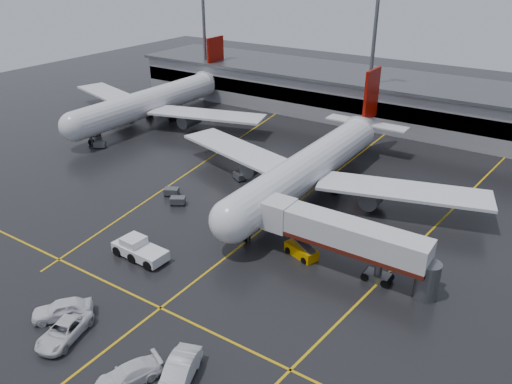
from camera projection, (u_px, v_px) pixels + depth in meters
The scene contains 22 objects.
ground at pixel (277, 218), 65.78m from camera, with size 220.00×220.00×0.00m, color black.
apron_line_centre at pixel (277, 218), 65.78m from camera, with size 0.25×90.00×0.02m, color gold.
apron_line_stop at pixel (160, 308), 49.25m from camera, with size 60.00×0.25×0.02m, color gold.
apron_line_left at pixel (205, 161), 83.21m from camera, with size 0.25×70.00×0.02m, color gold.
apron_line_right at pixel (438, 223), 64.37m from camera, with size 0.25×70.00×0.02m, color gold.
terminal at pixel (403, 102), 99.91m from camera, with size 122.00×19.00×8.60m.
light_mast_left at pixel (204, 33), 113.35m from camera, with size 3.00×1.20×25.45m.
light_mast_mid at pixel (373, 51), 93.51m from camera, with size 3.00×1.20×25.45m.
main_airliner at pixel (313, 164), 71.24m from camera, with size 48.80×45.60×14.10m.
second_airliner at pixel (155, 100), 101.08m from camera, with size 48.80×45.60×14.10m.
jet_bridge at pixel (344, 237), 53.68m from camera, with size 19.90×3.40×6.05m.
pushback_tractor at pixel (139, 250), 56.99m from camera, with size 6.81×3.10×2.40m.
belt_loader at pixel (301, 251), 57.40m from camera, with size 4.36×2.92×2.55m.
service_van_a at pixel (64, 331), 45.14m from camera, with size 2.71×5.87×1.63m, color silver.
service_van_b at pixel (128, 375), 40.48m from camera, with size 2.22×5.47×1.59m, color white.
service_van_c at pixel (179, 373), 40.45m from camera, with size 2.07×5.92×1.95m, color silver.
service_van_d at pixel (62, 309), 47.64m from camera, with size 2.22×5.51×1.88m, color white.
baggage_cart_a at pixel (178, 200), 68.91m from camera, with size 2.39×2.17×1.12m.
baggage_cart_b at pixel (172, 191), 71.47m from camera, with size 2.37×2.06×1.12m.
baggage_cart_c at pixel (240, 176), 76.27m from camera, with size 2.38×2.08×1.12m.
baggage_cart_d at pixel (95, 132), 94.36m from camera, with size 2.07×1.41×1.12m.
baggage_cart_e at pixel (100, 144), 88.58m from camera, with size 2.38×2.21×1.12m.
Camera 1 is at (29.50, -49.73, 31.67)m, focal length 35.38 mm.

